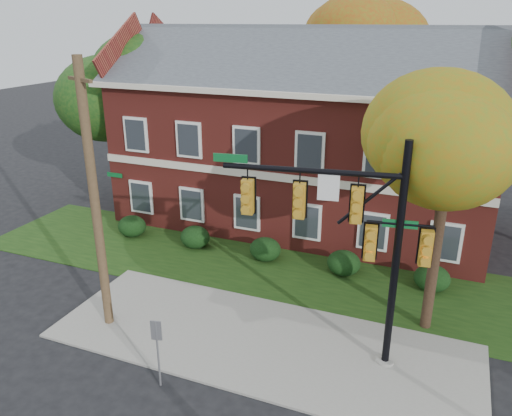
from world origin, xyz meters
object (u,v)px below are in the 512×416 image
at_px(utility_pole, 95,200).
at_px(hedge_right, 344,263).
at_px(traffic_signal, 353,230).
at_px(tree_far_rear, 365,40).
at_px(sign_post, 157,342).
at_px(apartment_building, 303,127).
at_px(hedge_far_left, 132,226).
at_px(hedge_left, 195,237).
at_px(hedge_far_right, 432,278).
at_px(tree_near_right, 459,140).
at_px(tree_left_rear, 125,85).
at_px(hedge_center, 265,249).

bearing_deg(utility_pole, hedge_right, 68.72).
height_order(traffic_signal, utility_pole, utility_pole).
bearing_deg(hedge_right, tree_far_rear, 99.36).
bearing_deg(sign_post, hedge_right, 56.67).
relative_size(hedge_right, sign_post, 0.64).
relative_size(apartment_building, hedge_far_left, 13.43).
distance_m(apartment_building, hedge_left, 7.73).
bearing_deg(sign_post, apartment_building, 78.49).
height_order(hedge_far_left, utility_pole, utility_pole).
distance_m(hedge_left, hedge_far_right, 10.50).
distance_m(tree_near_right, sign_post, 10.61).
distance_m(tree_near_right, tree_left_rear, 18.33).
xyz_separation_m(hedge_far_left, hedge_far_right, (14.00, 0.00, 0.00)).
bearing_deg(tree_far_rear, hedge_left, -110.29).
distance_m(tree_left_rear, traffic_signal, 17.52).
height_order(apartment_building, tree_left_rear, apartment_building).
bearing_deg(apartment_building, hedge_far_left, -143.11).
xyz_separation_m(tree_far_rear, traffic_signal, (3.40, -18.56, -4.44)).
bearing_deg(tree_left_rear, utility_pole, -59.28).
relative_size(traffic_signal, utility_pole, 0.78).
distance_m(hedge_left, utility_pole, 7.80).
distance_m(hedge_far_left, traffic_signal, 13.52).
relative_size(traffic_signal, sign_post, 3.23).
bearing_deg(hedge_far_left, tree_near_right, -11.27).
bearing_deg(tree_near_right, hedge_right, 142.72).
distance_m(apartment_building, tree_left_rear, 9.94).
bearing_deg(hedge_far_right, utility_pole, -147.21).
distance_m(tree_near_right, traffic_signal, 4.27).
bearing_deg(hedge_right, hedge_far_left, 180.00).
height_order(hedge_center, tree_far_rear, tree_far_rear).
bearing_deg(hedge_far_left, sign_post, -50.94).
relative_size(apartment_building, hedge_center, 13.43).
xyz_separation_m(hedge_center, hedge_right, (3.50, 0.00, 0.00)).
bearing_deg(tree_far_rear, hedge_far_left, -122.50).
xyz_separation_m(hedge_center, hedge_far_right, (7.00, 0.00, 0.00)).
height_order(hedge_left, sign_post, sign_post).
xyz_separation_m(hedge_left, hedge_right, (7.00, 0.00, 0.00)).
height_order(hedge_center, hedge_far_right, same).
bearing_deg(sign_post, tree_left_rear, 115.58).
relative_size(tree_left_rear, sign_post, 4.04).
bearing_deg(hedge_far_right, hedge_center, 180.00).
distance_m(hedge_far_left, hedge_right, 10.50).
distance_m(traffic_signal, utility_pole, 8.15).
bearing_deg(tree_far_rear, sign_post, -93.36).
relative_size(hedge_right, tree_near_right, 0.16).
relative_size(hedge_center, tree_far_rear, 0.12).
bearing_deg(hedge_right, traffic_signal, -77.19).
bearing_deg(tree_near_right, utility_pole, -160.11).
height_order(hedge_far_left, hedge_center, same).
bearing_deg(hedge_center, hedge_far_left, 180.00).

